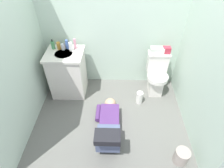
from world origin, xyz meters
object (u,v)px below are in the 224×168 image
at_px(soap_dispenser, 53,45).
at_px(person_plumber, 109,126).
at_px(bottle_pink, 75,44).
at_px(paper_towel_roll, 139,98).
at_px(bottle_amber, 59,46).
at_px(tissue_box, 157,50).
at_px(toilet, 157,75).
at_px(bottle_white, 71,47).
at_px(trash_can, 181,156).
at_px(bottle_clear, 63,47).
at_px(vanity_cabinet, 68,73).
at_px(bottle_blue, 67,44).
at_px(faucet, 65,46).
at_px(toiletry_bag, 167,50).

bearing_deg(soap_dispenser, person_plumber, -47.85).
bearing_deg(bottle_pink, paper_towel_roll, -20.25).
bearing_deg(soap_dispenser, bottle_amber, -3.56).
relative_size(bottle_amber, bottle_pink, 0.70).
bearing_deg(tissue_box, toilet, -63.57).
distance_m(person_plumber, bottle_white, 1.37).
height_order(soap_dispenser, bottle_pink, bottle_pink).
bearing_deg(toilet, trash_can, -83.65).
relative_size(bottle_clear, bottle_pink, 0.63).
distance_m(toilet, soap_dispenser, 1.80).
height_order(vanity_cabinet, bottle_pink, bottle_pink).
distance_m(soap_dispenser, bottle_clear, 0.17).
xyz_separation_m(bottle_amber, bottle_blue, (0.13, 0.01, 0.02)).
bearing_deg(toilet, faucet, 177.21).
bearing_deg(person_plumber, tissue_box, 54.79).
height_order(bottle_pink, trash_can, bottle_pink).
xyz_separation_m(bottle_pink, paper_towel_roll, (1.07, -0.40, -0.79)).
distance_m(vanity_cabinet, paper_towel_roll, 1.30).
bearing_deg(bottle_white, toiletry_bag, 3.15).
xyz_separation_m(faucet, tissue_box, (1.49, 0.02, -0.07)).
bearing_deg(bottle_clear, trash_can, -38.95).
bearing_deg(soap_dispenser, toilet, -1.82).
bearing_deg(person_plumber, faucet, 125.25).
bearing_deg(bottle_pink, trash_can, -43.31).
relative_size(toilet, toiletry_bag, 6.05).
height_order(soap_dispenser, paper_towel_roll, soap_dispenser).
bearing_deg(bottle_white, toilet, -0.25).
bearing_deg(toilet, tissue_box, 116.43).
bearing_deg(bottle_white, bottle_blue, 141.72).
bearing_deg(person_plumber, bottle_amber, 129.37).
distance_m(bottle_amber, bottle_white, 0.21).
height_order(bottle_white, trash_can, bottle_white).
xyz_separation_m(bottle_blue, trash_can, (1.65, -1.42, -0.79)).
relative_size(toilet, bottle_white, 5.21).
distance_m(vanity_cabinet, bottle_white, 0.49).
xyz_separation_m(bottle_amber, bottle_clear, (0.07, -0.02, -0.01)).
height_order(toiletry_bag, bottle_clear, bottle_clear).
bearing_deg(trash_can, bottle_amber, 141.71).
bearing_deg(toiletry_bag, paper_towel_roll, -134.65).
xyz_separation_m(toiletry_bag, bottle_white, (-1.53, -0.08, 0.09)).
height_order(bottle_amber, bottle_pink, bottle_pink).
height_order(faucet, paper_towel_roll, faucet).
height_order(toilet, soap_dispenser, soap_dispenser).
bearing_deg(vanity_cabinet, paper_towel_roll, -11.61).
bearing_deg(tissue_box, bottle_pink, -179.41).
xyz_separation_m(toilet, vanity_cabinet, (-1.54, -0.07, 0.05)).
xyz_separation_m(toilet, person_plumber, (-0.80, -0.97, -0.19)).
relative_size(toilet, bottle_blue, 4.84).
xyz_separation_m(bottle_clear, bottle_white, (0.13, -0.02, 0.02)).
bearing_deg(bottle_white, paper_towel_roll, -16.09).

